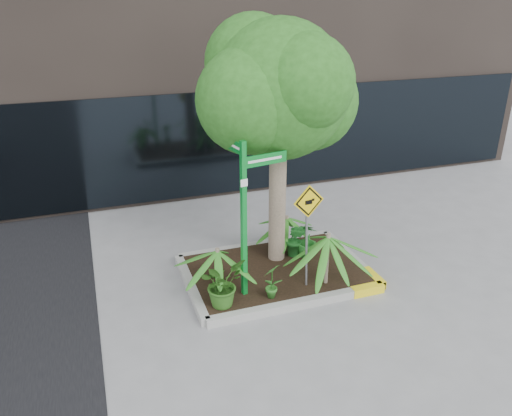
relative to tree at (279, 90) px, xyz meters
name	(u,v)px	position (x,y,z in m)	size (l,w,h in m)	color
ground	(271,286)	(-0.37, -0.71, -3.35)	(80.00, 80.00, 0.00)	gray
planter	(277,271)	(-0.14, -0.44, -3.25)	(3.35, 2.36, 0.15)	#9E9E99
tree	(279,90)	(0.00, 0.00, 0.00)	(3.06, 2.71, 4.58)	gray
palm_front	(328,237)	(0.49, -1.15, -2.30)	(1.08, 1.08, 1.20)	gray
palm_left	(217,251)	(-1.34, -0.69, -2.48)	(0.86, 0.86, 0.95)	gray
palm_back	(287,218)	(0.36, 0.35, -2.57)	(0.75, 0.75, 0.84)	gray
shrub_a	(222,283)	(-1.41, -1.20, -2.81)	(0.70, 0.70, 0.78)	#295A19
shrub_b	(307,240)	(0.57, -0.16, -2.85)	(0.38, 0.38, 0.68)	#1E6720
shrub_c	(272,280)	(-0.57, -1.26, -2.88)	(0.34, 0.34, 0.64)	#2A6C21
shrub_d	(296,240)	(0.37, -0.08, -2.85)	(0.39, 0.39, 0.70)	#1B5E20
street_sign_post	(245,205)	(-0.93, -0.95, -1.60)	(0.92, 0.83, 2.83)	#0C862A
cattle_sign	(308,219)	(0.13, -1.07, -1.94)	(0.57, 0.15, 1.86)	slate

